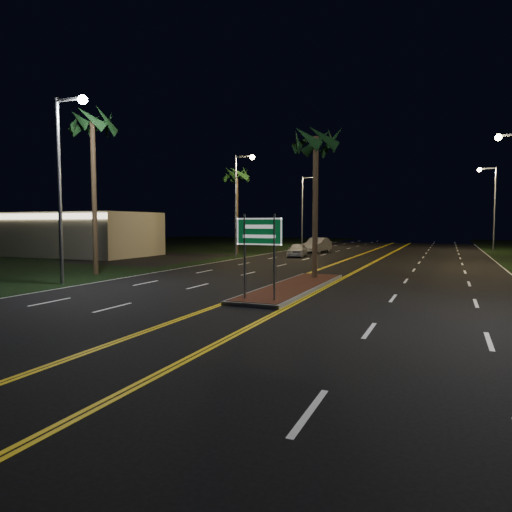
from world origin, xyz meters
The scene contains 14 objects.
ground centered at (0.00, 0.00, 0.00)m, with size 120.00×120.00×0.00m, color black.
grass_left centered at (-30.00, 25.00, 0.00)m, with size 40.00×110.00×0.01m, color black.
median_island centered at (0.00, 7.00, 0.08)m, with size 2.25×10.25×0.17m.
highway_sign centered at (0.00, 2.80, 2.40)m, with size 1.80×0.08×3.20m.
commercial_building centered at (-26.00, 19.99, 2.00)m, with size 15.00×8.12×4.00m.
streetlight_left_near centered at (-10.61, 4.00, 5.66)m, with size 1.91×0.44×9.00m.
streetlight_left_mid centered at (-10.61, 24.00, 5.66)m, with size 1.91×0.44×9.00m.
streetlight_left_far centered at (-10.61, 44.00, 5.66)m, with size 1.91×0.44×9.00m.
streetlight_right_far centered at (10.61, 42.00, 5.66)m, with size 1.91×0.44×9.00m.
palm_median centered at (0.00, 10.50, 7.28)m, with size 2.40×2.40×8.30m.
palm_left_near centered at (-12.50, 8.00, 8.68)m, with size 2.40×2.40×9.80m.
palm_left_far centered at (-12.80, 28.00, 7.75)m, with size 2.40×2.40×8.80m.
car_near centered at (-6.03, 26.42, 0.72)m, with size 1.85×4.32×1.44m, color silver.
car_far centered at (-6.03, 33.21, 0.88)m, with size 2.27×5.30×1.77m, color #B6B7C0.
Camera 1 is at (6.45, -12.84, 3.00)m, focal length 32.00 mm.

